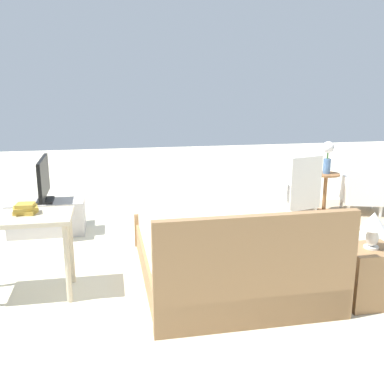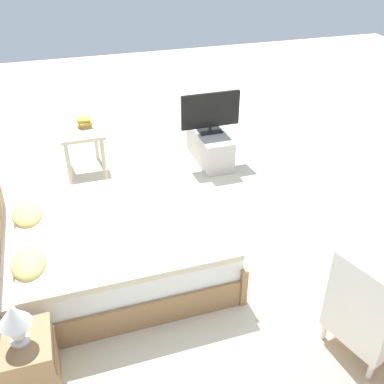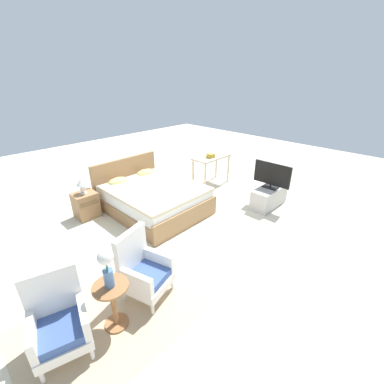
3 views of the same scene
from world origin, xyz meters
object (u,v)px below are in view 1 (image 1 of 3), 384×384
table_lamp (373,225)px  tv_flatscreen (44,179)px  nightstand (368,276)px  bed (225,250)px  book_stack (25,209)px  vanity_desk (13,229)px  armchair_by_window_right (296,192)px  flower_vase (328,154)px  armchair_by_window_left (363,189)px  tv_stand (47,218)px  side_table (325,188)px

table_lamp → tv_flatscreen: tv_flatscreen is taller
nightstand → table_lamp: size_ratio=1.59×
bed → nightstand: (-1.13, 0.75, -0.03)m
bed → book_stack: 1.95m
tv_flatscreen → vanity_desk: (0.04, 1.74, -0.07)m
armchair_by_window_right → flower_vase: bearing=-163.8°
armchair_by_window_left → book_stack: size_ratio=3.95×
flower_vase → nightstand: bearing=71.1°
vanity_desk → bed: bearing=-179.1°
tv_stand → book_stack: bearing=92.2°
armchair_by_window_right → table_lamp: bearing=81.1°
table_lamp → book_stack: bearing=-14.4°
book_stack → side_table: bearing=-153.9°
armchair_by_window_left → nightstand: (1.46, 2.55, -0.12)m
armchair_by_window_right → tv_flatscreen: tv_flatscreen is taller
armchair_by_window_right → tv_flatscreen: (3.47, 0.09, 0.35)m
table_lamp → tv_flatscreen: bearing=-38.6°
side_table → table_lamp: 2.88m
flower_vase → book_stack: 4.38m
nightstand → vanity_desk: vanity_desk is taller
armchair_by_window_left → book_stack: armchair_by_window_left is taller
armchair_by_window_left → flower_vase: 0.75m
tv_flatscreen → table_lamp: bearing=141.4°
table_lamp → side_table: bearing=-108.9°
side_table → nightstand: size_ratio=1.15×
flower_vase → vanity_desk: flower_vase is taller
nightstand → book_stack: (3.00, -0.77, 0.56)m
tv_flatscreen → vanity_desk: tv_flatscreen is taller
armchair_by_window_right → nightstand: bearing=81.1°
armchair_by_window_right → armchair_by_window_left: bearing=180.0°
table_lamp → tv_flatscreen: (3.07, -2.45, -0.01)m
armchair_by_window_left → table_lamp: size_ratio=2.79×
side_table → tv_flatscreen: bearing=3.5°
vanity_desk → side_table: bearing=-153.8°
book_stack → vanity_desk: bearing=28.2°
armchair_by_window_right → nightstand: armchair_by_window_right is taller
armchair_by_window_right → table_lamp: size_ratio=2.79×
vanity_desk → book_stack: (-0.11, -0.06, 0.17)m
bed → flower_vase: 2.90m
nightstand → vanity_desk: bearing=-12.9°
flower_vase → table_lamp: flower_vase is taller
tv_flatscreen → book_stack: (-0.07, 1.68, 0.09)m
vanity_desk → book_stack: 0.21m
bed → nightstand: size_ratio=4.03×
armchair_by_window_right → tv_stand: armchair_by_window_right is taller
side_table → table_lamp: (0.93, 2.70, 0.36)m
tv_stand → vanity_desk: 1.79m
table_lamp → armchair_by_window_left: bearing=-119.8°
tv_stand → book_stack: (-0.06, 1.68, 0.60)m
armchair_by_window_right → tv_stand: size_ratio=0.96×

